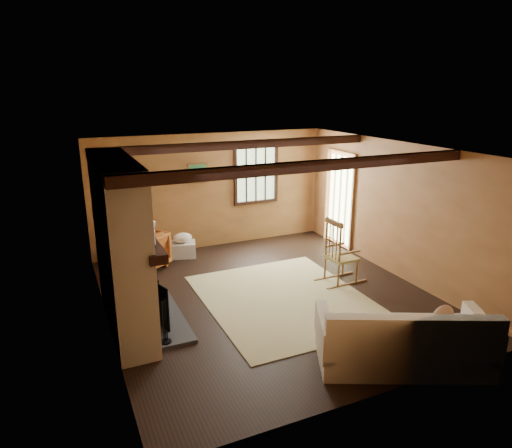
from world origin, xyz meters
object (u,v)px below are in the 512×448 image
sofa (404,343)px  armchair (142,251)px  rocking_chair (340,256)px  fireplace (123,252)px  laundry_basket (183,249)px

sofa → armchair: size_ratio=2.88×
armchair → rocking_chair: bearing=110.8°
fireplace → armchair: 2.25m
fireplace → laundry_basket: size_ratio=4.80×
armchair → fireplace: bearing=38.4°
fireplace → sofa: (2.90, -2.40, -0.81)m
fireplace → sofa: size_ratio=1.07×
rocking_chair → armchair: bearing=53.9°
sofa → rocking_chair: bearing=98.8°
rocking_chair → sofa: 2.54m
rocking_chair → sofa: bearing=161.4°
fireplace → rocking_chair: fireplace is taller
fireplace → armchair: (0.59, 2.04, -0.75)m
sofa → laundry_basket: bearing=132.0°
fireplace → laundry_basket: bearing=58.5°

